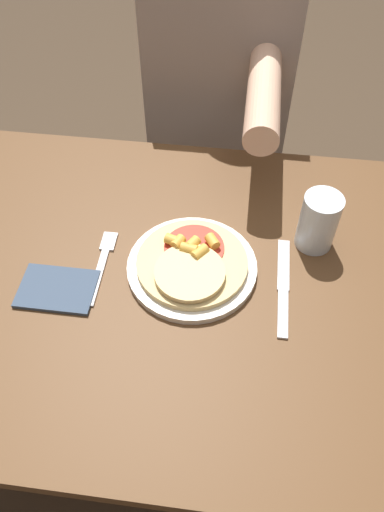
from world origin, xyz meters
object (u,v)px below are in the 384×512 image
(plate, at_px, (192,267))
(pizza, at_px, (192,263))
(fork, at_px, (103,262))
(drinking_glass, at_px, (318,222))
(dining_table, at_px, (176,310))
(knife, at_px, (283,288))
(person_diner, at_px, (219,102))

(plate, xyz_separation_m, pizza, (-0.00, -0.00, 0.02))
(fork, relative_size, drinking_glass, 1.49)
(plate, distance_m, fork, 0.17)
(dining_table, xyz_separation_m, plate, (0.03, 0.02, 0.12))
(knife, distance_m, drinking_glass, 0.14)
(plate, distance_m, person_diner, 0.60)
(knife, xyz_separation_m, drinking_glass, (0.06, 0.12, 0.06))
(plate, height_order, knife, plate)
(pizza, xyz_separation_m, person_diner, (-0.00, 0.60, -0.06))
(dining_table, xyz_separation_m, person_diner, (0.03, 0.62, 0.08))
(drinking_glass, xyz_separation_m, person_diner, (-0.23, 0.50, -0.09))
(knife, bearing_deg, dining_table, -179.72)
(plate, distance_m, pizza, 0.02)
(knife, height_order, person_diner, person_diner)
(person_diner, bearing_deg, drinking_glass, -65.36)
(knife, bearing_deg, person_diner, 105.54)
(dining_table, relative_size, drinking_glass, 10.77)
(person_diner, bearing_deg, knife, -74.46)
(pizza, bearing_deg, plate, 84.53)
(dining_table, height_order, fork, fork)
(dining_table, xyz_separation_m, pizza, (0.03, 0.02, 0.14))
(dining_table, relative_size, knife, 5.76)
(pizza, bearing_deg, fork, -179.23)
(fork, height_order, knife, same)
(person_diner, bearing_deg, pizza, -89.93)
(pizza, xyz_separation_m, knife, (0.17, -0.02, -0.02))
(knife, xyz_separation_m, person_diner, (-0.17, 0.62, -0.03))
(dining_table, bearing_deg, plate, 38.84)
(dining_table, distance_m, plate, 0.12)
(dining_table, height_order, plate, plate)
(dining_table, distance_m, knife, 0.23)
(drinking_glass, distance_m, person_diner, 0.55)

